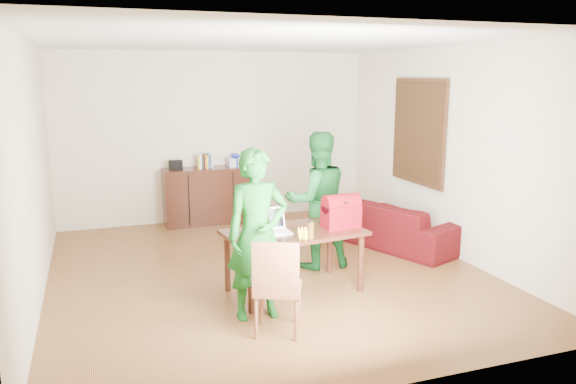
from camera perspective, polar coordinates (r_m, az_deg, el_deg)
name	(u,v)px	position (r m, az deg, el deg)	size (l,w,h in m)	color
room	(264,164)	(6.65, -2.42, 2.91)	(5.20, 5.70, 2.90)	#441E11
table	(294,238)	(6.09, 0.63, -4.70)	(1.56, 1.00, 0.69)	black
chair	(278,305)	(5.24, -1.03, -11.45)	(0.55, 0.54, 0.92)	brown
person_near	(257,235)	(5.41, -3.13, -4.33)	(0.61, 0.40, 1.67)	#135618
person_far	(317,200)	(6.84, 3.00, -0.85)	(0.81, 0.63, 1.68)	#13551F
laptop	(274,229)	(5.96, -1.45, -3.80)	(0.36, 0.25, 0.25)	white
bananas	(303,238)	(5.72, 1.52, -4.68)	(0.14, 0.09, 0.05)	yellow
bottle	(311,229)	(5.78, 2.33, -3.79)	(0.06, 0.06, 0.19)	#5A3C14
red_bag	(341,214)	(6.19, 5.40, -2.29)	(0.40, 0.23, 0.29)	maroon
sofa	(388,222)	(8.01, 10.09, -3.01)	(2.13, 0.83, 0.62)	#3D0808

